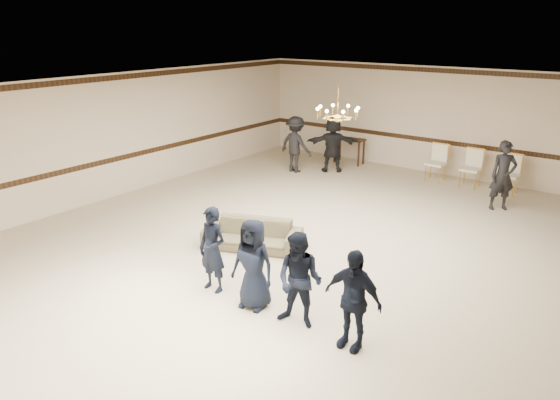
{
  "coord_description": "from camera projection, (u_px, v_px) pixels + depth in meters",
  "views": [
    {
      "loc": [
        5.23,
        -7.89,
        4.38
      ],
      "look_at": [
        -0.34,
        -0.5,
        1.13
      ],
      "focal_mm": 32.38,
      "sensor_mm": 36.0,
      "label": 1
    }
  ],
  "objects": [
    {
      "name": "chandelier",
      "position": [
        338.0,
        102.0,
        10.17
      ],
      "size": [
        0.94,
        0.94,
        0.89
      ],
      "primitive_type": null,
      "color": "gold",
      "rests_on": "ceiling"
    },
    {
      "name": "room",
      "position": [
        309.0,
        174.0,
        9.84
      ],
      "size": [
        12.01,
        14.01,
        3.21
      ],
      "color": "beige",
      "rests_on": "ground"
    },
    {
      "name": "chair_rail",
      "position": [
        437.0,
        141.0,
        15.3
      ],
      "size": [
        12.0,
        0.02,
        0.14
      ],
      "primitive_type": "cube",
      "color": "black",
      "rests_on": "wall_back"
    },
    {
      "name": "console_table",
      "position": [
        349.0,
        151.0,
        16.58
      ],
      "size": [
        1.03,
        0.48,
        0.84
      ],
      "primitive_type": "cube",
      "rotation": [
        0.0,
        0.0,
        0.06
      ],
      "color": "#351C11",
      "rests_on": "floor"
    },
    {
      "name": "settee",
      "position": [
        252.0,
        234.0,
        10.34
      ],
      "size": [
        2.14,
        1.49,
        0.58
      ],
      "primitive_type": "imported",
      "rotation": [
        0.0,
        0.0,
        0.4
      ],
      "color": "#676244",
      "rests_on": "floor"
    },
    {
      "name": "boy_b",
      "position": [
        253.0,
        264.0,
        8.03
      ],
      "size": [
        0.79,
        0.57,
        1.51
      ],
      "primitive_type": "imported",
      "rotation": [
        0.0,
        0.0,
        0.13
      ],
      "color": "black",
      "rests_on": "floor"
    },
    {
      "name": "boy_c",
      "position": [
        300.0,
        281.0,
        7.52
      ],
      "size": [
        0.82,
        0.69,
        1.51
      ],
      "primitive_type": "imported",
      "rotation": [
        0.0,
        0.0,
        0.18
      ],
      "color": "black",
      "rests_on": "floor"
    },
    {
      "name": "crown_molding",
      "position": [
        445.0,
        71.0,
        14.61
      ],
      "size": [
        12.0,
        0.02,
        0.14
      ],
      "primitive_type": "cube",
      "color": "black",
      "rests_on": "wall_back"
    },
    {
      "name": "adult_right",
      "position": [
        503.0,
        176.0,
        12.32
      ],
      "size": [
        0.75,
        0.72,
        1.73
      ],
      "primitive_type": "imported",
      "rotation": [
        0.0,
        0.0,
        0.68
      ],
      "color": "black",
      "rests_on": "floor"
    },
    {
      "name": "banquet_chair_right",
      "position": [
        508.0,
        175.0,
        13.55
      ],
      "size": [
        0.52,
        0.52,
        1.06
      ],
      "primitive_type": null,
      "rotation": [
        0.0,
        0.0,
        -0.01
      ],
      "color": "#ECE3C6",
      "rests_on": "floor"
    },
    {
      "name": "banquet_chair_mid",
      "position": [
        471.0,
        169.0,
        14.12
      ],
      "size": [
        0.52,
        0.52,
        1.06
      ],
      "primitive_type": null,
      "rotation": [
        0.0,
        0.0,
        -0.01
      ],
      "color": "#ECE3C6",
      "rests_on": "floor"
    },
    {
      "name": "adult_left",
      "position": [
        296.0,
        144.0,
        15.5
      ],
      "size": [
        1.16,
        0.71,
        1.73
      ],
      "primitive_type": "imported",
      "rotation": [
        0.0,
        0.0,
        3.07
      ],
      "color": "black",
      "rests_on": "floor"
    },
    {
      "name": "boy_d",
      "position": [
        353.0,
        299.0,
        7.01
      ],
      "size": [
        0.89,
        0.38,
        1.51
      ],
      "primitive_type": "imported",
      "rotation": [
        0.0,
        0.0,
        -0.01
      ],
      "color": "black",
      "rests_on": "floor"
    },
    {
      "name": "boy_a",
      "position": [
        212.0,
        250.0,
        8.54
      ],
      "size": [
        0.55,
        0.36,
        1.51
      ],
      "primitive_type": "imported",
      "rotation": [
        0.0,
        0.0,
        0.0
      ],
      "color": "black",
      "rests_on": "floor"
    },
    {
      "name": "banquet_chair_left",
      "position": [
        436.0,
        163.0,
        14.68
      ],
      "size": [
        0.52,
        0.52,
        1.06
      ],
      "primitive_type": null,
      "rotation": [
        0.0,
        0.0,
        -0.02
      ],
      "color": "#ECE3C6",
      "rests_on": "floor"
    },
    {
      "name": "adult_mid",
      "position": [
        333.0,
        144.0,
        15.52
      ],
      "size": [
        1.61,
        1.32,
        1.73
      ],
      "primitive_type": "imported",
      "rotation": [
        0.0,
        0.0,
        3.74
      ],
      "color": "black",
      "rests_on": "floor"
    }
  ]
}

